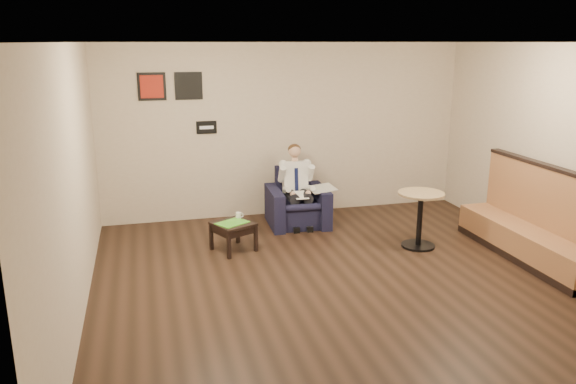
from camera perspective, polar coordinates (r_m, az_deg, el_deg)
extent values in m
plane|color=black|center=(6.87, 6.18, -9.17)|extent=(6.00, 6.00, 0.00)
cube|color=beige|center=(9.24, -0.19, 6.28)|extent=(6.00, 0.02, 2.80)
cube|color=beige|center=(3.91, 22.61, -7.28)|extent=(6.00, 0.02, 2.80)
cube|color=beige|center=(6.05, -21.04, 0.57)|extent=(0.02, 6.00, 2.80)
cube|color=beige|center=(8.00, 27.05, 3.26)|extent=(0.02, 6.00, 2.80)
cube|color=white|center=(6.27, 6.92, 14.87)|extent=(6.00, 6.00, 0.02)
cube|color=black|center=(8.98, -8.28, 6.51)|extent=(0.32, 0.02, 0.20)
cube|color=#A92314|center=(8.85, -13.67, 10.37)|extent=(0.42, 0.03, 0.42)
cube|color=black|center=(8.88, -10.06, 10.57)|extent=(0.42, 0.03, 0.42)
cube|color=black|center=(8.80, 0.97, -0.59)|extent=(0.95, 0.95, 0.87)
cube|color=white|center=(8.57, 1.28, -0.31)|extent=(0.21, 0.29, 0.01)
cube|color=silver|center=(8.75, 3.45, 0.38)|extent=(0.38, 0.48, 0.01)
cube|color=black|center=(7.80, -5.56, -4.52)|extent=(0.66, 0.66, 0.41)
cube|color=green|center=(7.71, -5.70, -3.14)|extent=(0.50, 0.46, 0.01)
cylinder|color=white|center=(7.90, -5.07, -2.39)|extent=(0.10, 0.10, 0.09)
cube|color=black|center=(7.88, -5.91, -2.75)|extent=(0.14, 0.09, 0.01)
cube|color=#935F39|center=(8.05, 23.37, -2.02)|extent=(0.57, 2.41, 1.23)
cylinder|color=#A08056|center=(8.06, 13.22, -2.77)|extent=(0.80, 0.80, 0.79)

